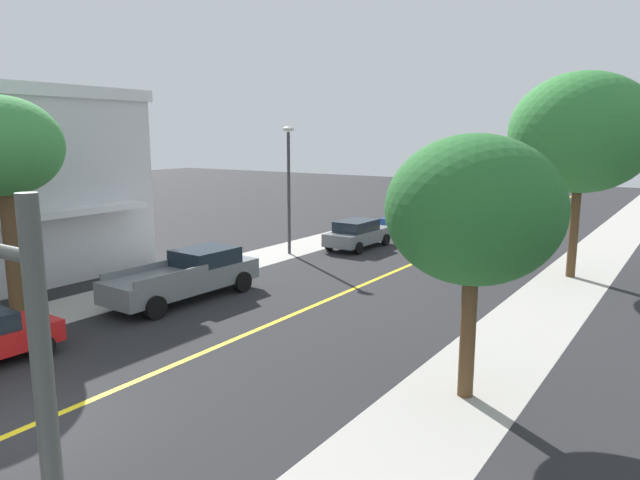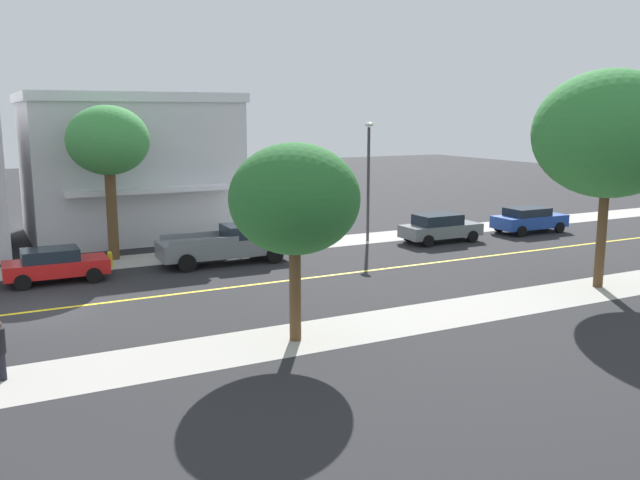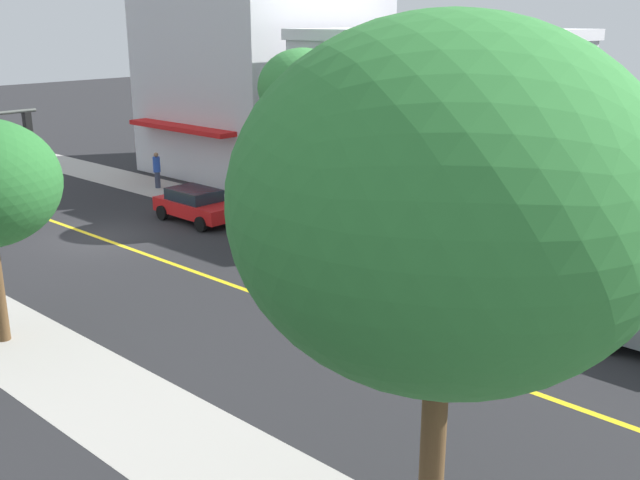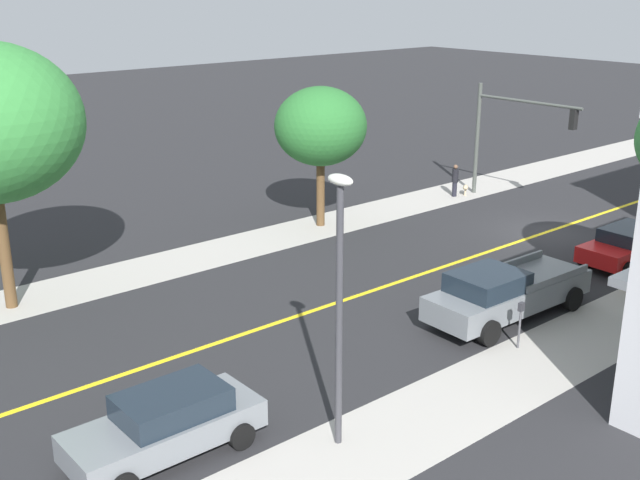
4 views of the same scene
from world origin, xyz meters
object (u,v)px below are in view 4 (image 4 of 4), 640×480
at_px(street_tree_right_corner, 321,127).
at_px(parking_meter, 520,318).
at_px(traffic_light_mast, 511,125).
at_px(grey_sedan_left_curb, 167,423).
at_px(grey_pickup_truck, 505,292).
at_px(street_lamp, 339,284).
at_px(fire_hydrant, 635,284).
at_px(red_sedan_left_curb, 627,245).
at_px(pedestrian_black_shirt, 455,180).
at_px(small_dog, 465,188).

xyz_separation_m(street_tree_right_corner, parking_meter, (-13.03, 3.40, -3.43)).
bearing_deg(traffic_light_mast, grey_sedan_left_curb, -70.21).
distance_m(parking_meter, grey_pickup_truck, 2.13).
bearing_deg(street_tree_right_corner, street_lamp, 141.21).
distance_m(grey_sedan_left_curb, grey_pickup_truck, 12.00).
bearing_deg(fire_hydrant, grey_sedan_left_curb, 83.78).
distance_m(street_tree_right_corner, parking_meter, 13.90).
bearing_deg(parking_meter, street_tree_right_corner, -14.61).
bearing_deg(red_sedan_left_curb, street_lamp, 8.09).
distance_m(street_lamp, pedestrian_black_shirt, 23.03).
relative_size(traffic_light_mast, street_lamp, 0.90).
xyz_separation_m(traffic_light_mast, pedestrian_black_shirt, (2.09, 1.35, -2.84)).
height_order(red_sedan_left_curb, grey_pickup_truck, grey_pickup_truck).
relative_size(fire_hydrant, parking_meter, 0.52).
distance_m(parking_meter, street_lamp, 7.92).
relative_size(grey_pickup_truck, pedestrian_black_shirt, 3.82).
relative_size(street_lamp, small_dog, 9.52).
distance_m(street_tree_right_corner, fire_hydrant, 14.02).
xyz_separation_m(street_tree_right_corner, traffic_light_mast, (-2.70, -9.58, -0.68)).
height_order(parking_meter, pedestrian_black_shirt, pedestrian_black_shirt).
relative_size(street_tree_right_corner, parking_meter, 4.21).
bearing_deg(red_sedan_left_curb, parking_meter, 11.93).
bearing_deg(small_dog, pedestrian_black_shirt, -52.82).
height_order(fire_hydrant, street_lamp, street_lamp).
height_order(street_tree_right_corner, grey_sedan_left_curb, street_tree_right_corner).
height_order(grey_sedan_left_curb, small_dog, grey_sedan_left_curb).
bearing_deg(traffic_light_mast, red_sedan_left_curb, -24.45).
bearing_deg(street_tree_right_corner, traffic_light_mast, -105.76).
bearing_deg(pedestrian_black_shirt, grey_sedan_left_curb, 106.45).
height_order(street_lamp, pedestrian_black_shirt, street_lamp).
distance_m(traffic_light_mast, red_sedan_left_curb, 9.85).
distance_m(fire_hydrant, traffic_light_mast, 12.63).
xyz_separation_m(fire_hydrant, pedestrian_black_shirt, (12.44, -5.08, 0.49)).
bearing_deg(grey_sedan_left_curb, street_lamp, 147.07).
distance_m(street_tree_right_corner, red_sedan_left_curb, 13.13).
distance_m(parking_meter, red_sedan_left_curb, 9.26).
xyz_separation_m(street_tree_right_corner, street_lamp, (-13.33, 10.71, -0.39)).
bearing_deg(grey_sedan_left_curb, red_sedan_left_curb, 179.99).
xyz_separation_m(red_sedan_left_curb, grey_pickup_truck, (-0.17, 7.69, 0.15)).
distance_m(grey_pickup_truck, small_dog, 15.22).
height_order(grey_pickup_truck, pedestrian_black_shirt, grey_pickup_truck).
bearing_deg(small_dog, red_sedan_left_curb, 35.22).
xyz_separation_m(street_lamp, small_dog, (12.54, -19.59, -3.62)).
bearing_deg(grey_sedan_left_curb, small_dog, -155.35).
xyz_separation_m(fire_hydrant, grey_sedan_left_curb, (1.87, 17.15, 0.43)).
xyz_separation_m(street_lamp, pedestrian_black_shirt, (12.71, -18.95, -3.12)).
relative_size(grey_sedan_left_curb, pedestrian_black_shirt, 2.76).
height_order(grey_sedan_left_curb, pedestrian_black_shirt, pedestrian_black_shirt).
relative_size(red_sedan_left_curb, grey_sedan_left_curb, 0.92).
bearing_deg(grey_sedan_left_curb, traffic_light_mast, -160.02).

